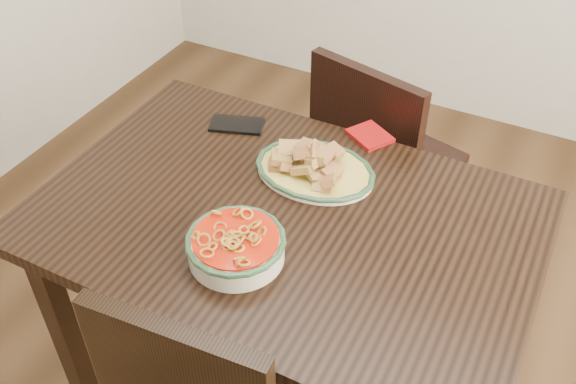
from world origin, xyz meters
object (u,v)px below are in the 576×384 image
at_px(chair_far, 378,157).
at_px(dining_table, 285,239).
at_px(noodle_bowl, 236,244).
at_px(smartphone, 237,125).
at_px(fish_plate, 315,161).

bearing_deg(chair_far, dining_table, 101.78).
distance_m(dining_table, noodle_bowl, 0.23).
xyz_separation_m(chair_far, smartphone, (-0.34, -0.37, 0.26)).
height_order(fish_plate, smartphone, fish_plate).
relative_size(noodle_bowl, smartphone, 1.50).
bearing_deg(dining_table, chair_far, 87.39).
height_order(chair_far, smartphone, chair_far).
xyz_separation_m(dining_table, smartphone, (-0.31, 0.29, 0.10)).
bearing_deg(smartphone, noodle_bowl, -78.55).
distance_m(dining_table, chair_far, 0.67).
bearing_deg(noodle_bowl, chair_far, 85.77).
xyz_separation_m(chair_far, noodle_bowl, (-0.06, -0.84, 0.29)).
distance_m(fish_plate, smartphone, 0.33).
xyz_separation_m(noodle_bowl, smartphone, (-0.28, 0.47, -0.04)).
distance_m(chair_far, noodle_bowl, 0.89).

